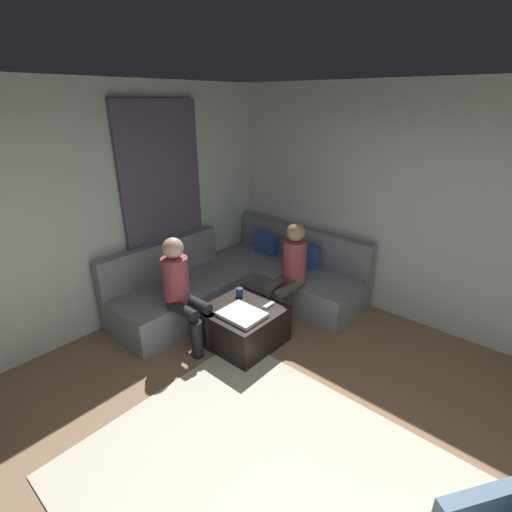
% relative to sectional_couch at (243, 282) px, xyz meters
% --- Properties ---
extents(wall_back, '(6.00, 0.12, 2.70)m').
position_rel_sectional_couch_xyz_m(wall_back, '(2.08, 1.06, 1.07)').
color(wall_back, silver).
rests_on(wall_back, ground_plane).
extents(wall_left, '(0.12, 6.00, 2.70)m').
position_rel_sectional_couch_xyz_m(wall_left, '(-0.86, -1.88, 1.07)').
color(wall_left, silver).
rests_on(wall_left, ground_plane).
extents(curtain_panel, '(0.06, 1.10, 2.50)m').
position_rel_sectional_couch_xyz_m(curtain_panel, '(-0.76, -0.58, 0.97)').
color(curtain_panel, '#595166').
rests_on(curtain_panel, ground_plane).
extents(area_rug, '(2.60, 2.20, 0.01)m').
position_rel_sectional_couch_xyz_m(area_rug, '(1.88, -1.78, -0.27)').
color(area_rug, beige).
rests_on(area_rug, ground_plane).
extents(sectional_couch, '(2.10, 2.55, 0.87)m').
position_rel_sectional_couch_xyz_m(sectional_couch, '(0.00, 0.00, 0.00)').
color(sectional_couch, gray).
rests_on(sectional_couch, ground_plane).
extents(ottoman, '(0.76, 0.76, 0.42)m').
position_rel_sectional_couch_xyz_m(ottoman, '(0.63, -0.66, -0.07)').
color(ottoman, black).
rests_on(ottoman, ground_plane).
extents(folded_blanket, '(0.44, 0.36, 0.04)m').
position_rel_sectional_couch_xyz_m(folded_blanket, '(0.73, -0.78, 0.16)').
color(folded_blanket, white).
rests_on(folded_blanket, ottoman).
extents(coffee_mug, '(0.08, 0.08, 0.10)m').
position_rel_sectional_couch_xyz_m(coffee_mug, '(0.41, -0.48, 0.19)').
color(coffee_mug, '#334C72').
rests_on(coffee_mug, ottoman).
extents(game_remote, '(0.05, 0.15, 0.02)m').
position_rel_sectional_couch_xyz_m(game_remote, '(0.81, -0.44, 0.15)').
color(game_remote, white).
rests_on(game_remote, ottoman).
extents(person_on_couch_back, '(0.30, 0.60, 1.20)m').
position_rel_sectional_couch_xyz_m(person_on_couch_back, '(0.70, 0.06, 0.38)').
color(person_on_couch_back, brown).
rests_on(person_on_couch_back, ground_plane).
extents(person_on_couch_side, '(0.60, 0.30, 1.20)m').
position_rel_sectional_couch_xyz_m(person_on_couch_side, '(0.15, -1.08, 0.38)').
color(person_on_couch_side, black).
rests_on(person_on_couch_side, ground_plane).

